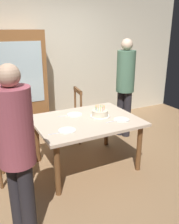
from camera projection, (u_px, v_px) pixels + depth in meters
ground at (87, 165)px, 3.59m from camera, size 6.40×6.40×0.00m
back_wall at (44, 62)px, 4.71m from camera, size 6.40×0.10×2.60m
dining_table at (86, 125)px, 3.38m from camera, size 1.41×1.08×0.73m
birthday_cake at (100, 113)px, 3.45m from camera, size 0.28×0.28×0.16m
plate_near_celebrant at (67, 130)px, 2.98m from camera, size 0.22×0.22×0.01m
plate_far_side at (75, 114)px, 3.52m from camera, size 0.22×0.22×0.01m
plate_near_guest at (121, 120)px, 3.32m from camera, size 0.22×0.22×0.01m
fork_near_celebrant at (55, 133)px, 2.89m from camera, size 0.18×0.03×0.01m
fork_far_side at (64, 116)px, 3.47m from camera, size 0.18×0.05×0.01m
fork_near_guest at (111, 122)px, 3.26m from camera, size 0.18×0.02×0.01m
chair_spindle_back at (69, 117)px, 4.19m from camera, size 0.50×0.50×0.95m
chair_upholstered at (5, 144)px, 3.07m from camera, size 0.52×0.52×0.95m
person_celebrant at (17, 148)px, 2.07m from camera, size 0.32×0.32×1.68m
person_guest at (125, 83)px, 4.26m from camera, size 0.32×0.32×1.76m
china_cabinet at (14, 86)px, 4.30m from camera, size 1.10×0.45×1.90m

